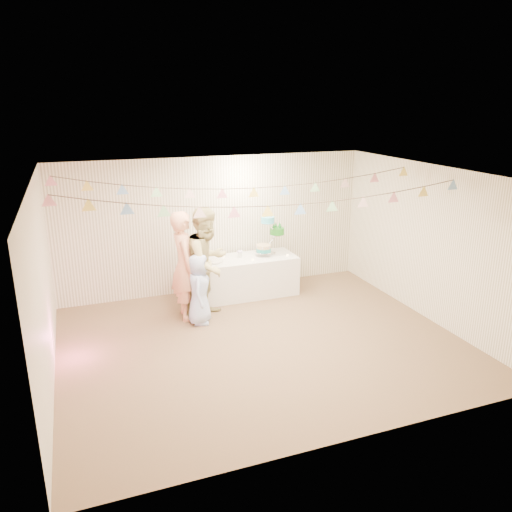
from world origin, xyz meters
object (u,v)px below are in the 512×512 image
object	(u,v)px
cake_stand	(270,234)
person_adult_b	(208,263)
person_adult_a	(185,265)
person_child	(199,289)
table	(244,276)

from	to	relation	value
cake_stand	person_adult_b	bearing A→B (deg)	-152.22
cake_stand	person_adult_b	size ratio (longest dim) A/B	0.40
person_adult_a	person_adult_b	size ratio (longest dim) A/B	0.97
cake_stand	person_adult_a	distance (m)	1.94
cake_stand	person_child	size ratio (longest dim) A/B	0.64
cake_stand	person_child	xyz separation A→B (m)	(-1.66, -0.98, -0.54)
person_child	person_adult_a	bearing A→B (deg)	46.16
cake_stand	person_adult_a	size ratio (longest dim) A/B	0.41
cake_stand	person_adult_b	world-z (taller)	person_adult_b
person_adult_a	person_child	xyz separation A→B (m)	(0.16, -0.32, -0.33)
person_adult_a	table	bearing A→B (deg)	-61.70
person_adult_a	person_child	size ratio (longest dim) A/B	1.55
person_adult_b	table	bearing A→B (deg)	1.00
person_adult_b	person_child	bearing A→B (deg)	-171.56
table	person_child	bearing A→B (deg)	-139.88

